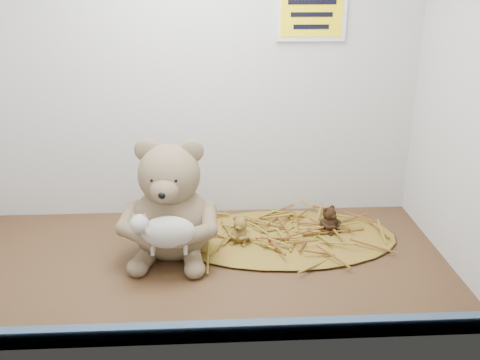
{
  "coord_description": "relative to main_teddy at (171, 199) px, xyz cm",
  "views": [
    {
      "loc": [
        3.97,
        -112.56,
        65.0
      ],
      "look_at": [
        10.13,
        1.4,
        20.61
      ],
      "focal_mm": 40.0,
      "sensor_mm": 36.0,
      "label": 1
    }
  ],
  "objects": [
    {
      "name": "toy_lamb",
      "position": [
        0.0,
        -10.58,
        -3.36
      ],
      "size": [
        15.77,
        9.62,
        10.19
      ],
      "primitive_type": null,
      "color": "#B8B4A5",
      "rests_on": "main_teddy"
    },
    {
      "name": "main_teddy",
      "position": [
        0.0,
        0.0,
        0.0
      ],
      "size": [
        26.33,
        27.51,
        29.53
      ],
      "primitive_type": null,
      "rotation": [
        0.0,
        0.0,
        -0.11
      ],
      "color": "#837051",
      "rests_on": "shelf_floor"
    },
    {
      "name": "wall_sign",
      "position": [
        36.15,
        24.73,
        40.23
      ],
      "size": [
        16.0,
        1.2,
        11.0
      ],
      "primitive_type": "cube",
      "color": "yellow",
      "rests_on": "back_wall"
    },
    {
      "name": "front_rail",
      "position": [
        6.15,
        -33.47,
        -12.97
      ],
      "size": [
        119.28,
        2.2,
        3.6
      ],
      "primitive_type": "cube",
      "color": "#3D5875",
      "rests_on": "shelf_floor"
    },
    {
      "name": "straw_bed",
      "position": [
        28.56,
        6.36,
        -14.2
      ],
      "size": [
        58.37,
        33.89,
        1.13
      ],
      "primitive_type": "ellipsoid",
      "color": "olive",
      "rests_on": "shelf_floor"
    },
    {
      "name": "mini_teddy_tan",
      "position": [
        16.76,
        3.92,
        -10.11
      ],
      "size": [
        7.36,
        7.56,
        7.06
      ],
      "primitive_type": null,
      "rotation": [
        0.0,
        0.0,
        -0.34
      ],
      "color": "olive",
      "rests_on": "straw_bed"
    },
    {
      "name": "alcove_shell",
      "position": [
        6.15,
        4.33,
        30.23
      ],
      "size": [
        120.4,
        60.2,
        90.4
      ],
      "color": "#3A2714",
      "rests_on": "ground"
    },
    {
      "name": "mini_teddy_brown",
      "position": [
        40.37,
        8.8,
        -10.08
      ],
      "size": [
        8.23,
        8.29,
        7.11
      ],
      "primitive_type": null,
      "rotation": [
        0.0,
        0.0,
        0.65
      ],
      "color": "black",
      "rests_on": "straw_bed"
    }
  ]
}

